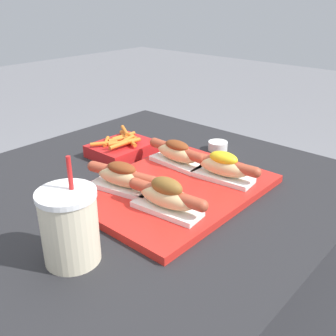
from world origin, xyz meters
name	(u,v)px	position (x,y,z in m)	size (l,w,h in m)	color
patio_table	(140,302)	(0.00, 0.00, 0.37)	(1.00, 0.92, 0.74)	#232326
serving_tray	(174,189)	(0.04, -0.09, 0.75)	(0.45, 0.34, 0.02)	red
hot_dog_0	(167,197)	(-0.06, -0.16, 0.80)	(0.08, 0.19, 0.08)	white
hot_dog_1	(223,167)	(0.15, -0.16, 0.79)	(0.08, 0.19, 0.07)	white
hot_dog_2	(122,177)	(-0.05, -0.01, 0.79)	(0.09, 0.19, 0.07)	white
hot_dog_3	(177,153)	(0.14, -0.01, 0.79)	(0.07, 0.20, 0.07)	white
sauce_bowl	(218,145)	(0.34, -0.01, 0.76)	(0.06, 0.06, 0.03)	white
drink_cup	(70,226)	(-0.28, -0.12, 0.81)	(0.10, 0.10, 0.20)	beige
fries_basket	(122,148)	(0.12, 0.18, 0.76)	(0.18, 0.14, 0.06)	red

